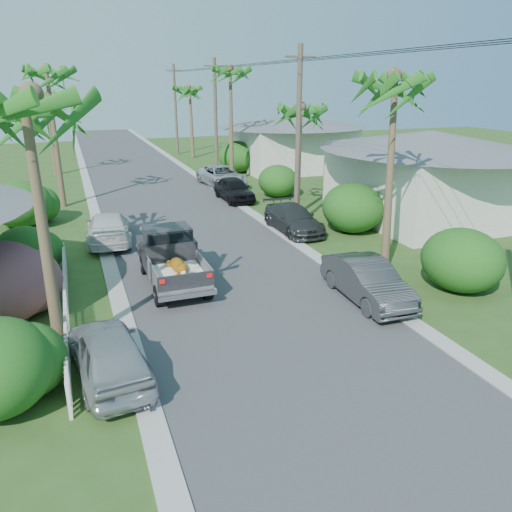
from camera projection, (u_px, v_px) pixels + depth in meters
name	position (u px, v px, depth m)	size (l,w,h in m)	color
ground	(309.00, 369.00, 13.32)	(120.00, 120.00, 0.00)	#2E4A1C
road	(153.00, 190.00, 35.43)	(8.00, 100.00, 0.02)	#38383A
curb_left	(90.00, 194.00, 34.01)	(0.60, 100.00, 0.06)	#A5A39E
curb_right	(212.00, 186.00, 36.84)	(0.60, 100.00, 0.06)	#A5A39E
pickup_truck	(170.00, 255.00, 19.01)	(1.98, 5.12, 2.06)	black
parked_car_rn	(367.00, 281.00, 17.33)	(1.52, 4.35, 1.43)	#323538
parked_car_rm	(293.00, 219.00, 25.39)	(1.85, 4.56, 1.32)	#292D2E
parked_car_rf	(234.00, 189.00, 32.10)	(1.72, 4.28, 1.46)	black
parked_car_rd	(222.00, 176.00, 36.57)	(2.43, 5.27, 1.46)	silver
parked_car_ln	(108.00, 354.00, 12.71)	(1.68, 4.17, 1.42)	#AAACB1
parked_car_lf	(109.00, 228.00, 23.66)	(2.00, 4.91, 1.42)	silver
palm_l_a	(23.00, 97.00, 11.64)	(4.40, 4.40, 8.20)	brown
palm_l_b	(25.00, 112.00, 19.66)	(4.40, 4.40, 7.40)	brown
palm_l_c	(46.00, 70.00, 28.19)	(4.40, 4.40, 9.20)	brown
palm_l_d	(46.00, 93.00, 39.13)	(4.40, 4.40, 7.70)	brown
palm_r_a	(399.00, 77.00, 18.25)	(4.40, 4.40, 8.70)	brown
palm_r_b	(300.00, 108.00, 26.80)	(4.40, 4.40, 7.20)	brown
palm_r_c	(230.00, 70.00, 35.69)	(4.40, 4.40, 9.40)	brown
palm_r_d	(190.00, 88.00, 48.63)	(4.40, 4.40, 8.00)	brown
shrub_l_b	(2.00, 283.00, 15.63)	(3.00, 3.30, 2.60)	#B51964
shrub_l_c	(25.00, 252.00, 19.39)	(2.40, 2.64, 2.00)	#134314
shrub_l_d	(21.00, 204.00, 26.21)	(3.20, 3.52, 2.40)	#134314
shrub_r_a	(462.00, 260.00, 18.10)	(2.80, 3.08, 2.30)	#134314
shrub_r_b	(353.00, 208.00, 25.21)	(3.00, 3.30, 2.50)	#134314
shrub_r_c	(278.00, 181.00, 33.14)	(2.60, 2.86, 2.10)	#134314
shrub_r_d	(238.00, 157.00, 42.07)	(3.20, 3.52, 2.60)	#134314
picket_fence	(66.00, 304.00, 16.04)	(0.10, 11.00, 1.00)	white
house_right_near	(426.00, 179.00, 27.49)	(8.00, 9.00, 4.80)	silver
house_right_far	(292.00, 144.00, 43.44)	(9.00, 8.00, 4.60)	silver
utility_pole_b	(298.00, 138.00, 25.15)	(1.60, 0.26, 9.00)	brown
utility_pole_c	(216.00, 119.00, 38.42)	(1.60, 0.26, 9.00)	brown
utility_pole_d	(176.00, 109.00, 51.69)	(1.60, 0.26, 9.00)	brown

